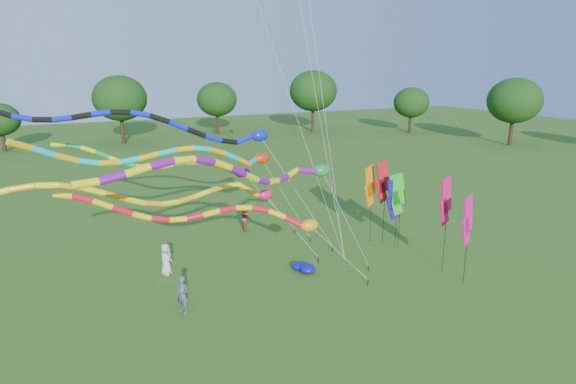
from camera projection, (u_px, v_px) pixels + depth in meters
name	position (u px, v px, depth m)	size (l,w,h in m)	color
ground	(345.00, 307.00, 21.13)	(160.00, 160.00, 0.00)	#2C5817
tree_ring	(367.00, 181.00, 20.12)	(116.67, 118.93, 9.69)	#382314
tube_kite_red	(222.00, 216.00, 21.32)	(12.96, 3.51, 5.89)	black
tube_kite_orange	(180.00, 194.00, 20.60)	(14.19, 2.34, 6.85)	black
tube_kite_purple	(257.00, 172.00, 17.86)	(13.32, 4.65, 8.12)	black
tube_kite_blue	(169.00, 127.00, 22.84)	(15.72, 2.68, 9.06)	black
tube_kite_cyan	(189.00, 157.00, 21.96)	(14.44, 4.22, 8.25)	black
tube_kite_green	(177.00, 164.00, 28.10)	(13.04, 3.86, 6.71)	black
banner_pole_blue_b	(394.00, 199.00, 27.11)	(1.16, 0.09, 4.24)	black
banner_pole_orange	(370.00, 186.00, 27.95)	(1.11, 0.51, 4.74)	black
banner_pole_green	(397.00, 194.00, 27.06)	(1.16, 0.26, 4.51)	black
banner_pole_red	(383.00, 182.00, 27.55)	(1.16, 0.27, 5.07)	black
banner_pole_magenta_a	(467.00, 221.00, 22.31)	(1.10, 0.52, 4.55)	black
banner_pole_magenta_b	(446.00, 202.00, 23.57)	(1.13, 0.44, 5.09)	black
blue_nylon_heap	(305.00, 268.00, 24.74)	(1.33, 1.40, 0.45)	#0B0F96
person_a	(166.00, 259.00, 24.30)	(0.79, 0.51, 1.61)	beige
person_b	(182.00, 295.00, 20.45)	(0.62, 0.40, 1.69)	#454A61
person_c	(246.00, 218.00, 30.66)	(0.83, 0.65, 1.71)	brown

